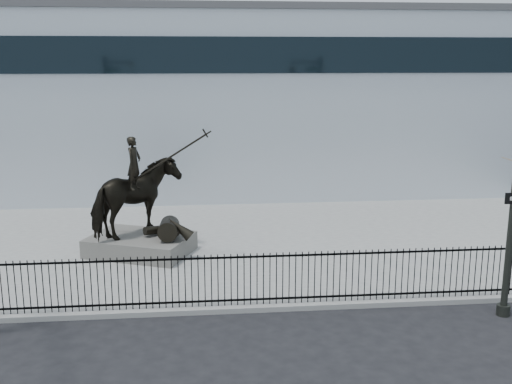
{
  "coord_description": "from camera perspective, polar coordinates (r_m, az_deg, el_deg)",
  "views": [
    {
      "loc": [
        -1.22,
        -14.3,
        6.88
      ],
      "look_at": [
        0.78,
        6.0,
        2.3
      ],
      "focal_mm": 42.0,
      "sensor_mm": 36.0,
      "label": 1
    }
  ],
  "objects": [
    {
      "name": "equestrian_statue",
      "position": [
        21.03,
        -10.99,
        -0.68
      ],
      "size": [
        4.04,
        3.34,
        3.68
      ],
      "rotation": [
        0.0,
        0.0,
        -0.39
      ],
      "color": "black",
      "rests_on": "statue_plinth"
    },
    {
      "name": "picket_fence",
      "position": [
        16.7,
        -1.07,
        -8.31
      ],
      "size": [
        22.1,
        0.1,
        1.5
      ],
      "color": "black",
      "rests_on": "plaza"
    },
    {
      "name": "statue_plinth",
      "position": [
        21.49,
        -10.96,
        -4.94
      ],
      "size": [
        4.01,
        3.43,
        0.63
      ],
      "primitive_type": "cube",
      "rotation": [
        0.0,
        0.0,
        -0.39
      ],
      "color": "#5A5752",
      "rests_on": "plaza"
    },
    {
      "name": "building",
      "position": [
        34.4,
        -3.63,
        8.67
      ],
      "size": [
        44.0,
        14.0,
        9.0
      ],
      "primitive_type": "cube",
      "color": "silver",
      "rests_on": "ground"
    },
    {
      "name": "plaza",
      "position": [
        22.39,
        -2.25,
        -5.04
      ],
      "size": [
        30.0,
        12.0,
        0.15
      ],
      "primitive_type": "cube",
      "color": "gray",
      "rests_on": "ground"
    },
    {
      "name": "ground",
      "position": [
        15.91,
        -0.69,
        -12.96
      ],
      "size": [
        120.0,
        120.0,
        0.0
      ],
      "primitive_type": "plane",
      "color": "black",
      "rests_on": "ground"
    }
  ]
}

